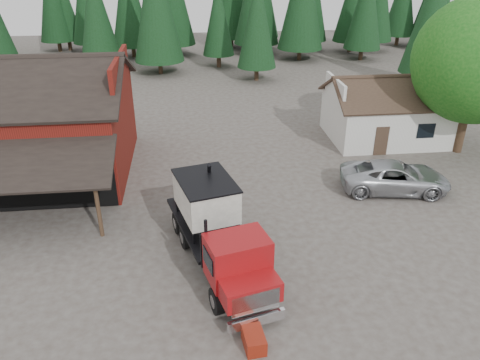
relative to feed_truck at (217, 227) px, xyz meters
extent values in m
plane|color=#483F38|center=(0.14, 0.71, -1.86)|extent=(120.00, 120.00, 0.00)
cube|color=maroon|center=(-10.86, 10.71, 0.64)|extent=(12.00, 10.00, 5.00)
cube|color=black|center=(-10.86, 13.21, 4.14)|extent=(12.80, 5.53, 2.35)
cube|color=maroon|center=(-4.86, 10.71, 4.14)|extent=(0.25, 7.00, 2.00)
cylinder|color=#382619|center=(-5.46, 2.81, -0.46)|extent=(0.20, 0.20, 2.80)
cube|color=silver|center=(13.14, 13.71, -0.36)|extent=(8.00, 6.00, 3.00)
cube|color=#38281E|center=(13.14, 12.21, 1.89)|extent=(8.60, 3.42, 1.80)
cube|color=#38281E|center=(13.14, 15.21, 1.89)|extent=(8.60, 3.42, 1.80)
cube|color=silver|center=(9.14, 13.71, 1.89)|extent=(0.20, 4.20, 1.50)
cube|color=silver|center=(17.14, 13.71, 1.89)|extent=(0.20, 4.20, 1.50)
cube|color=#38281E|center=(11.64, 10.69, -0.86)|extent=(0.90, 0.06, 2.00)
cube|color=black|center=(14.64, 10.69, -0.26)|extent=(1.20, 0.06, 1.00)
cylinder|color=#382619|center=(17.14, 10.71, -0.26)|extent=(0.60, 0.60, 3.20)
sphere|color=#135414|center=(17.14, 10.71, 4.34)|extent=(8.00, 8.00, 8.00)
sphere|color=#135414|center=(15.94, 11.51, 3.14)|extent=(4.40, 4.40, 4.40)
cylinder|color=#382619|center=(6.14, 30.71, -1.06)|extent=(0.44, 0.44, 1.60)
cone|color=black|center=(6.14, 30.71, 4.04)|extent=(3.96, 3.96, 9.00)
cylinder|color=#382619|center=(22.14, 26.71, -1.06)|extent=(0.44, 0.44, 1.60)
cone|color=black|center=(22.14, 26.71, 5.04)|extent=(4.84, 4.84, 11.00)
cylinder|color=#382619|center=(-3.86, 34.71, -1.06)|extent=(0.44, 0.44, 1.60)
cone|color=black|center=(-3.86, 34.71, 5.54)|extent=(5.28, 5.28, 12.00)
cylinder|color=black|center=(-0.25, -3.09, -1.33)|extent=(0.60, 1.11, 1.06)
cylinder|color=black|center=(1.71, -2.58, -1.33)|extent=(0.60, 1.11, 1.06)
cylinder|color=black|center=(-1.42, 1.40, -1.33)|extent=(0.60, 1.11, 1.06)
cylinder|color=black|center=(0.54, 1.91, -1.33)|extent=(0.60, 1.11, 1.06)
cylinder|color=black|center=(-1.76, 2.71, -1.33)|extent=(0.60, 1.11, 1.06)
cylinder|color=black|center=(0.20, 3.22, -1.33)|extent=(0.60, 1.11, 1.06)
cube|color=black|center=(-0.05, 0.16, -0.95)|extent=(3.12, 8.31, 0.39)
cube|color=silver|center=(1.11, -4.28, -1.33)|extent=(2.19, 0.73, 0.43)
cube|color=silver|center=(1.08, -4.19, -0.56)|extent=(1.80, 0.56, 0.87)
cube|color=maroon|center=(0.94, -3.63, -0.41)|extent=(2.42, 1.76, 0.82)
cube|color=maroon|center=(0.62, -2.41, 0.12)|extent=(2.66, 2.17, 1.79)
cube|color=black|center=(0.82, -3.16, 0.41)|extent=(1.98, 0.59, 0.87)
cylinder|color=black|center=(-0.53, -1.81, 0.65)|extent=(0.17, 0.17, 1.74)
cube|color=black|center=(0.38, -1.48, 0.07)|extent=(2.32, 0.71, 1.55)
cube|color=black|center=(-0.39, 1.47, -0.69)|extent=(3.80, 6.05, 0.15)
cube|color=silver|center=(-0.39, 1.47, 0.75)|extent=(2.95, 3.65, 1.55)
cone|color=silver|center=(-0.39, 1.47, -0.22)|extent=(2.59, 2.59, 0.68)
cube|color=black|center=(-0.39, 1.47, 1.54)|extent=(3.07, 3.76, 0.08)
cylinder|color=black|center=(-0.17, 2.92, 0.65)|extent=(0.19, 2.14, 2.95)
cube|color=maroon|center=(-1.53, 3.57, -0.41)|extent=(0.76, 0.89, 0.43)
cylinder|color=silver|center=(1.54, -1.53, -1.04)|extent=(0.77, 1.07, 0.54)
imported|color=#B7BAC0|center=(10.52, 5.76, -1.02)|extent=(6.46, 3.75, 1.69)
cube|color=maroon|center=(0.92, -4.99, -1.56)|extent=(0.81, 1.17, 0.60)
camera|label=1|loc=(-0.91, -16.93, 10.86)|focal=35.00mm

